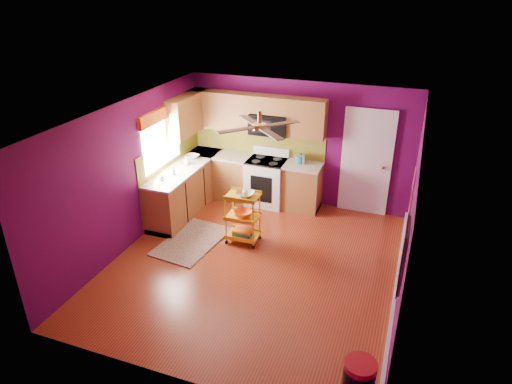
% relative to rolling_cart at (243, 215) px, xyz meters
% --- Properties ---
extents(ground, '(5.00, 5.00, 0.00)m').
position_rel_rolling_cart_xyz_m(ground, '(0.44, -0.60, -0.52)').
color(ground, maroon).
rests_on(ground, ground).
extents(room_envelope, '(4.54, 5.04, 2.52)m').
position_rel_rolling_cart_xyz_m(room_envelope, '(0.47, -0.60, 1.11)').
color(room_envelope, '#570948').
rests_on(room_envelope, ground).
extents(lower_cabinets, '(2.81, 2.31, 0.94)m').
position_rel_rolling_cart_xyz_m(lower_cabinets, '(-0.91, 1.22, -0.09)').
color(lower_cabinets, brown).
rests_on(lower_cabinets, ground).
extents(electric_range, '(0.76, 0.66, 1.13)m').
position_rel_rolling_cart_xyz_m(electric_range, '(-0.11, 1.57, -0.04)').
color(electric_range, white).
rests_on(electric_range, ground).
extents(upper_cabinetry, '(2.80, 2.30, 1.26)m').
position_rel_rolling_cart_xyz_m(upper_cabinetry, '(-0.80, 1.57, 1.28)').
color(upper_cabinetry, brown).
rests_on(upper_cabinetry, ground).
extents(left_window, '(0.08, 1.35, 1.08)m').
position_rel_rolling_cart_xyz_m(left_window, '(-1.78, 0.45, 1.22)').
color(left_window, white).
rests_on(left_window, ground).
extents(panel_door, '(0.95, 0.11, 2.15)m').
position_rel_rolling_cart_xyz_m(panel_door, '(1.79, 1.87, 0.50)').
color(panel_door, white).
rests_on(panel_door, ground).
extents(right_wall_art, '(0.04, 2.74, 1.04)m').
position_rel_rolling_cart_xyz_m(right_wall_art, '(2.67, -0.94, 0.92)').
color(right_wall_art, black).
rests_on(right_wall_art, ground).
extents(ceiling_fan, '(1.01, 1.01, 0.26)m').
position_rel_rolling_cart_xyz_m(ceiling_fan, '(0.44, -0.40, 1.77)').
color(ceiling_fan, '#BF8C3F').
rests_on(ceiling_fan, ground).
extents(shag_rug, '(1.03, 1.52, 0.02)m').
position_rel_rolling_cart_xyz_m(shag_rug, '(-0.85, -0.33, -0.51)').
color(shag_rug, '#321710').
rests_on(shag_rug, ground).
extents(rolling_cart, '(0.57, 0.42, 1.01)m').
position_rel_rolling_cart_xyz_m(rolling_cart, '(0.00, 0.00, 0.00)').
color(rolling_cart, gold).
rests_on(rolling_cart, ground).
extents(teal_kettle, '(0.18, 0.18, 0.21)m').
position_rel_rolling_cart_xyz_m(teal_kettle, '(0.54, 1.68, 0.50)').
color(teal_kettle, '#117786').
rests_on(teal_kettle, lower_cabinets).
extents(toaster, '(0.22, 0.15, 0.18)m').
position_rel_rolling_cart_xyz_m(toaster, '(0.54, 1.68, 0.51)').
color(toaster, beige).
rests_on(toaster, lower_cabinets).
extents(soap_bottle_a, '(0.08, 0.08, 0.17)m').
position_rel_rolling_cart_xyz_m(soap_bottle_a, '(-1.52, 0.30, 0.50)').
color(soap_bottle_a, '#EA3F72').
rests_on(soap_bottle_a, lower_cabinets).
extents(soap_bottle_b, '(0.13, 0.13, 0.17)m').
position_rel_rolling_cart_xyz_m(soap_bottle_b, '(-1.50, 0.83, 0.51)').
color(soap_bottle_b, white).
rests_on(soap_bottle_b, lower_cabinets).
extents(counter_dish, '(0.26, 0.26, 0.06)m').
position_rel_rolling_cart_xyz_m(counter_dish, '(-1.57, 1.18, 0.45)').
color(counter_dish, white).
rests_on(counter_dish, lower_cabinets).
extents(counter_cup, '(0.11, 0.11, 0.09)m').
position_rel_rolling_cart_xyz_m(counter_cup, '(-1.58, 0.01, 0.46)').
color(counter_cup, white).
rests_on(counter_cup, lower_cabinets).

